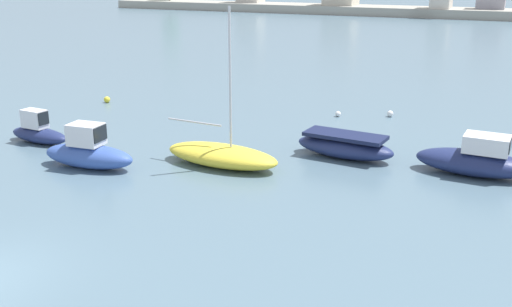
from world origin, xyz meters
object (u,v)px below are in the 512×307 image
mooring_buoy_1 (390,114)px  moored_boat_1 (88,152)px  mooring_buoy_2 (338,114)px  moored_boat_2 (222,155)px  moored_boat_3 (345,146)px  mooring_buoy_3 (107,100)px  moored_boat_4 (475,160)px  moored_boat_0 (38,132)px

mooring_buoy_1 → moored_boat_1: bearing=-124.3°
mooring_buoy_1 → mooring_buoy_2: (-2.72, -1.23, -0.02)m
moored_boat_2 → mooring_buoy_2: size_ratio=21.19×
moored_boat_3 → moored_boat_2: bearing=-138.3°
moored_boat_2 → moored_boat_3: 5.58m
moored_boat_1 → mooring_buoy_3: 12.74m
moored_boat_4 → moored_boat_0: bearing=-166.1°
moored_boat_4 → mooring_buoy_3: size_ratio=11.97×
moored_boat_1 → mooring_buoy_2: moored_boat_1 is taller
moored_boat_1 → moored_boat_2: bearing=22.4°
mooring_buoy_3 → moored_boat_0: bearing=-72.9°
moored_boat_1 → moored_boat_4: (15.08, 5.89, -0.02)m
moored_boat_4 → mooring_buoy_1: size_ratio=13.09×
moored_boat_1 → mooring_buoy_1: moored_boat_1 is taller
mooring_buoy_3 → mooring_buoy_1: bearing=12.7°
moored_boat_3 → mooring_buoy_2: (-2.51, 7.14, -0.37)m
mooring_buoy_3 → mooring_buoy_2: bearing=10.4°
mooring_buoy_2 → mooring_buoy_3: (-14.34, -2.62, 0.04)m
moored_boat_1 → moored_boat_3: (9.54, 5.92, -0.14)m
moored_boat_0 → mooring_buoy_1: (14.45, 12.34, -0.35)m
moored_boat_3 → moored_boat_4: (5.54, -0.03, 0.13)m
moored_boat_0 → moored_boat_2: moored_boat_2 is taller
mooring_buoy_2 → moored_boat_3: bearing=-70.6°
mooring_buoy_2 → moored_boat_4: bearing=-41.7°
moored_boat_0 → mooring_buoy_1: bearing=44.4°
moored_boat_0 → moored_boat_3: moored_boat_0 is taller
mooring_buoy_1 → mooring_buoy_2: mooring_buoy_1 is taller
moored_boat_2 → moored_boat_4: 10.56m
moored_boat_2 → mooring_buoy_2: moored_boat_2 is taller
moored_boat_2 → mooring_buoy_3: 14.62m
moored_boat_3 → moored_boat_4: bearing=5.0°
moored_boat_1 → moored_boat_3: bearing=26.9°
mooring_buoy_1 → moored_boat_4: bearing=-57.6°
moored_boat_1 → moored_boat_4: bearing=16.4°
moored_boat_0 → moored_boat_3: bearing=19.5°
mooring_buoy_1 → moored_boat_2: bearing=-112.0°
moored_boat_4 → mooring_buoy_3: moored_boat_4 is taller
mooring_buoy_3 → moored_boat_2: bearing=-32.4°
moored_boat_3 → moored_boat_4: size_ratio=0.99×
moored_boat_1 → mooring_buoy_2: 14.83m
moored_boat_2 → moored_boat_3: moored_boat_2 is taller
moored_boat_2 → mooring_buoy_2: bearing=82.1°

